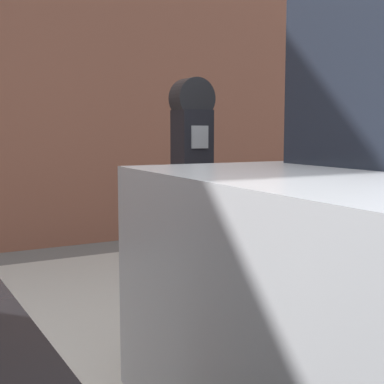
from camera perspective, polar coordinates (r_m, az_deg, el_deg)
The scene contains 2 objects.
sidewalk at distance 3.64m, azimuth -10.77°, elevation -12.70°, with size 24.00×2.80×0.11m.
parking_meter at distance 2.63m, azimuth 0.00°, elevation 4.56°, with size 0.20×0.15×1.40m.
Camera 1 is at (-1.07, -1.07, 1.24)m, focal length 50.00 mm.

